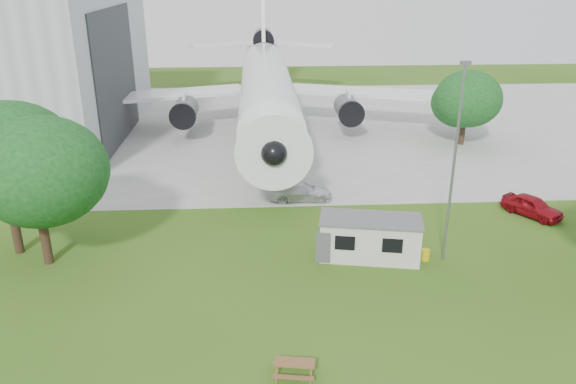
{
  "coord_description": "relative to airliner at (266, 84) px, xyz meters",
  "views": [
    {
      "loc": [
        -3.15,
        -23.87,
        16.77
      ],
      "look_at": [
        -1.31,
        8.0,
        4.0
      ],
      "focal_mm": 35.0,
      "sensor_mm": 36.0,
      "label": 1
    }
  ],
  "objects": [
    {
      "name": "ground",
      "position": [
        2.0,
        -35.86,
        -5.27
      ],
      "size": [
        160.0,
        160.0,
        0.0
      ],
      "primitive_type": "plane",
      "color": "#486F20"
    },
    {
      "name": "concrete_apron",
      "position": [
        2.0,
        2.14,
        -5.25
      ],
      "size": [
        120.0,
        46.0,
        0.03
      ],
      "primitive_type": "cube",
      "color": "#B7B7B2",
      "rests_on": "ground"
    },
    {
      "name": "airliner",
      "position": [
        0.0,
        0.0,
        0.0
      ],
      "size": [
        46.36,
        47.73,
        17.69
      ],
      "color": "white",
      "rests_on": "ground"
    },
    {
      "name": "site_cabin",
      "position": [
        5.7,
        -29.04,
        -3.96
      ],
      "size": [
        6.95,
        3.8,
        2.62
      ],
      "color": "beige",
      "rests_on": "ground"
    },
    {
      "name": "picnic_west",
      "position": [
        0.29,
        -39.77,
        -5.27
      ],
      "size": [
        2.01,
        1.76,
        0.76
      ],
      "primitive_type": null,
      "rotation": [
        0.0,
        0.0,
        -0.16
      ],
      "color": "olive",
      "rests_on": "ground"
    },
    {
      "name": "lamp_mast",
      "position": [
        10.2,
        -29.66,
        0.73
      ],
      "size": [
        0.16,
        0.16,
        12.0
      ],
      "primitive_type": "cylinder",
      "color": "slate",
      "rests_on": "ground"
    },
    {
      "name": "tree_west_big",
      "position": [
        -16.32,
        -27.13,
        1.49
      ],
      "size": [
        7.92,
        7.92,
        10.73
      ],
      "color": "#382619",
      "rests_on": "ground"
    },
    {
      "name": "tree_west_small",
      "position": [
        -14.01,
        -28.65,
        0.73
      ],
      "size": [
        7.71,
        7.71,
        9.87
      ],
      "color": "#382619",
      "rests_on": "ground"
    },
    {
      "name": "tree_far_apron",
      "position": [
        19.71,
        -5.76,
        -1.01
      ],
      "size": [
        6.64,
        6.64,
        7.59
      ],
      "color": "#382619",
      "rests_on": "ground"
    },
    {
      "name": "car_ne_hatch",
      "position": [
        18.66,
        -23.52,
        -4.53
      ],
      "size": [
        3.87,
        4.59,
        1.48
      ],
      "primitive_type": "imported",
      "rotation": [
        0.0,
        0.0,
        0.59
      ],
      "color": "maroon",
      "rests_on": "ground"
    },
    {
      "name": "car_apron_van",
      "position": [
        2.09,
        -19.56,
        -4.56
      ],
      "size": [
        4.89,
        2.03,
        1.41
      ],
      "primitive_type": "imported",
      "rotation": [
        0.0,
        0.0,
        1.56
      ],
      "color": "silver",
      "rests_on": "ground"
    }
  ]
}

